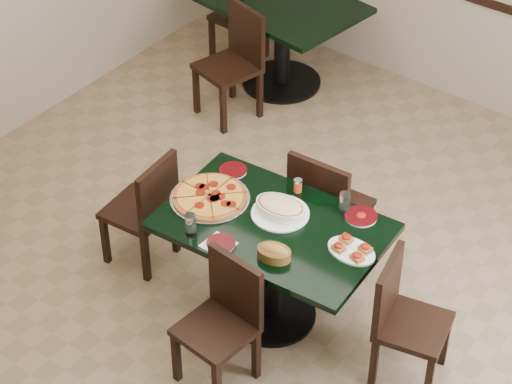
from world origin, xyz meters
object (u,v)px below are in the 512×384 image
Objects in this scene: chair_left at (147,206)px; lasagna_casserole at (280,208)px; main_table at (273,247)px; chair_far at (325,205)px; back_table at (282,27)px; pepperoni_pizza at (210,197)px; chair_near at (224,316)px; bread_basket at (274,252)px; back_chair_near at (236,57)px; bruschetta_platter at (352,249)px; back_chair_left at (246,12)px; chair_right at (402,315)px.

lasagna_casserole reaches higher than chair_left.
main_table is 0.94m from chair_left.
chair_far is at bearing 83.63° from lasagna_casserole.
back_table is 2.71× the size of pepperoni_pizza.
lasagna_casserole is at bearing 101.34° from chair_near.
bread_basket reaches higher than chair_near.
back_chair_near is 2.06m from pepperoni_pizza.
pepperoni_pizza is at bearing 52.18° from chair_far.
bread_basket is 0.72× the size of bruschetta_platter.
lasagna_casserole reaches higher than bread_basket.
lasagna_casserole is 0.51m from bruschetta_platter.
chair_left is 2.42× the size of lasagna_casserole.
chair_far is 2.65× the size of lasagna_casserole.
chair_far is 1.09× the size of back_chair_left.
chair_far is (1.51, -1.62, -0.02)m from back_table.
bruschetta_platter is at bearing 131.33° from chair_far.
chair_far is 0.56m from lasagna_casserole.
back_chair_near is 0.77m from back_chair_left.
main_table is 4.38× the size of bruschetta_platter.
back_chair_left is 2.43× the size of lasagna_casserole.
lasagna_casserole is at bearing -178.59° from bruschetta_platter.
back_table is 1.57× the size of chair_near.
back_chair_near is at bearing 34.71° from back_chair_left.
pepperoni_pizza is (-0.48, 0.47, 0.31)m from chair_near.
back_table is 2.59m from lasagna_casserole.
chair_left reaches higher than bruschetta_platter.
chair_far reaches higher than pepperoni_pizza.
bruschetta_platter is at bearing -39.50° from back_table.
back_chair_left is (-2.03, 2.82, 0.00)m from chair_near.
bruschetta_platter is (0.31, 0.30, -0.02)m from bread_basket.
bruschetta_platter is (0.92, 0.12, 0.01)m from pepperoni_pizza.
main_table is at bearing -85.30° from lasagna_casserole.
bread_basket is (0.18, -0.80, 0.28)m from chair_far.
chair_far is at bearing 55.81° from pepperoni_pizza.
pepperoni_pizza reaches higher than back_table.
chair_left is 0.99m from lasagna_casserole.
bread_basket is at bearing 76.42° from chair_left.
back_chair_left is (-1.98, 2.30, -0.11)m from main_table.
chair_right is at bearing 146.66° from chair_far.
pepperoni_pizza is (1.09, -2.24, 0.24)m from back_table.
back_chair_left is at bearing -161.88° from chair_left.
chair_near is 0.92× the size of back_chair_near.
chair_right is 2.41× the size of lasagna_casserole.
bread_basket reaches higher than chair_right.
chair_left is 1.83m from back_chair_near.
chair_near is 2.67× the size of bruschetta_platter.
back_chair_near reaches higher than chair_right.
chair_near reaches higher than main_table.
back_chair_left is (-1.97, 1.73, -0.05)m from chair_far.
lasagna_casserole is (0.41, 0.14, 0.03)m from pepperoni_pizza.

